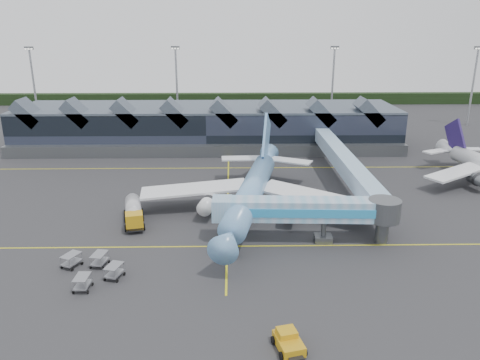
{
  "coord_description": "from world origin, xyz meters",
  "views": [
    {
      "loc": [
        0.72,
        -64.43,
        28.11
      ],
      "look_at": [
        1.98,
        5.03,
        5.0
      ],
      "focal_mm": 35.0,
      "sensor_mm": 36.0,
      "label": 1
    }
  ],
  "objects_px": {
    "jet_bridge": "(317,211)",
    "fuel_truck": "(134,211)",
    "main_airliner": "(253,188)",
    "pushback_tug": "(289,342)"
  },
  "relations": [
    {
      "from": "main_airliner",
      "to": "fuel_truck",
      "type": "relative_size",
      "value": 4.28
    },
    {
      "from": "jet_bridge",
      "to": "pushback_tug",
      "type": "bearing_deg",
      "value": -103.31
    },
    {
      "from": "main_airliner",
      "to": "pushback_tug",
      "type": "height_order",
      "value": "main_airliner"
    },
    {
      "from": "jet_bridge",
      "to": "pushback_tug",
      "type": "xyz_separation_m",
      "value": [
        -6.32,
        -22.28,
        -3.68
      ]
    },
    {
      "from": "main_airliner",
      "to": "fuel_truck",
      "type": "xyz_separation_m",
      "value": [
        -17.92,
        -3.6,
        -2.14
      ]
    },
    {
      "from": "main_airliner",
      "to": "jet_bridge",
      "type": "distance_m",
      "value": 13.37
    },
    {
      "from": "jet_bridge",
      "to": "pushback_tug",
      "type": "relative_size",
      "value": 6.02
    },
    {
      "from": "jet_bridge",
      "to": "fuel_truck",
      "type": "xyz_separation_m",
      "value": [
        -26.06,
        7.0,
        -2.62
      ]
    },
    {
      "from": "pushback_tug",
      "to": "fuel_truck",
      "type": "bearing_deg",
      "value": 110.11
    },
    {
      "from": "jet_bridge",
      "to": "fuel_truck",
      "type": "distance_m",
      "value": 27.11
    }
  ]
}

